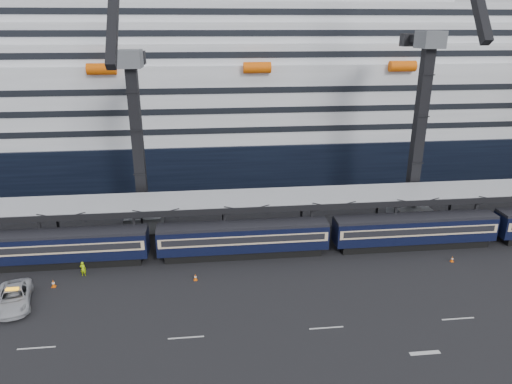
% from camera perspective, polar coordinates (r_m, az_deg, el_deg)
% --- Properties ---
extents(ground, '(260.00, 260.00, 0.00)m').
position_cam_1_polar(ground, '(45.12, 10.00, -13.20)').
color(ground, black).
rests_on(ground, ground).
extents(lane_markings, '(111.00, 4.27, 0.02)m').
position_cam_1_polar(lane_markings, '(44.06, 22.58, -15.49)').
color(lane_markings, beige).
rests_on(lane_markings, ground).
extents(train, '(133.05, 3.00, 4.05)m').
position_cam_1_polar(train, '(51.64, 2.13, -5.55)').
color(train, black).
rests_on(train, ground).
extents(canopy, '(130.00, 6.25, 5.53)m').
position_cam_1_polar(canopy, '(54.87, 6.38, -0.62)').
color(canopy, '#9C9EA4').
rests_on(canopy, ground).
extents(cruise_ship, '(214.09, 28.84, 34.00)m').
position_cam_1_polar(cruise_ship, '(83.60, 1.08, 11.68)').
color(cruise_ship, black).
rests_on(cruise_ship, ground).
extents(crane_dark_near, '(4.50, 17.75, 35.08)m').
position_cam_1_polar(crane_dark_near, '(56.69, -14.69, 6.58)').
color(crane_dark_near, '#51555A').
rests_on(crane_dark_near, ground).
extents(crane_dark_mid, '(4.50, 18.24, 39.64)m').
position_cam_1_polar(crane_dark_mid, '(60.91, 20.01, 8.31)').
color(crane_dark_mid, '#51555A').
rests_on(crane_dark_mid, ground).
extents(pickup_truck, '(4.33, 6.62, 1.69)m').
position_cam_1_polar(pickup_truck, '(48.78, -27.99, -11.57)').
color(pickup_truck, '#B1B3B8').
rests_on(pickup_truck, ground).
extents(worker, '(0.62, 0.43, 1.63)m').
position_cam_1_polar(worker, '(51.17, -20.81, -8.97)').
color(worker, '#B1DF0B').
rests_on(worker, ground).
extents(traffic_cone_c, '(0.41, 0.41, 0.82)m').
position_cam_1_polar(traffic_cone_c, '(50.49, -24.01, -10.38)').
color(traffic_cone_c, '#FA5E07').
rests_on(traffic_cone_c, ground).
extents(traffic_cone_d, '(0.36, 0.36, 0.72)m').
position_cam_1_polar(traffic_cone_d, '(47.80, -7.59, -10.49)').
color(traffic_cone_d, '#FA5E07').
rests_on(traffic_cone_d, ground).
extents(traffic_cone_e, '(0.34, 0.34, 0.69)m').
position_cam_1_polar(traffic_cone_e, '(55.21, 23.32, -7.69)').
color(traffic_cone_e, '#FA5E07').
rests_on(traffic_cone_e, ground).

